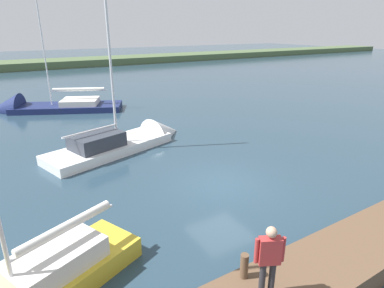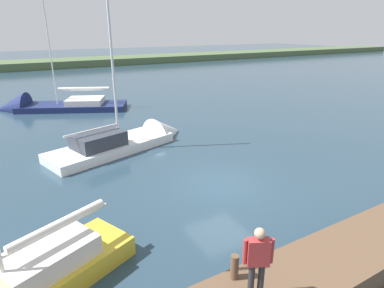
{
  "view_description": "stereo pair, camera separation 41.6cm",
  "coord_description": "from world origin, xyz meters",
  "px_view_note": "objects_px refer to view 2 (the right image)",
  "views": [
    {
      "loc": [
        7.58,
        9.93,
        6.31
      ],
      "look_at": [
        0.06,
        -2.35,
        1.12
      ],
      "focal_mm": 30.14,
      "sensor_mm": 36.0,
      "label": 1
    },
    {
      "loc": [
        7.22,
        10.15,
        6.31
      ],
      "look_at": [
        0.06,
        -2.35,
        1.12
      ],
      "focal_mm": 30.14,
      "sensor_mm": 36.0,
      "label": 2
    }
  ],
  "objects_px": {
    "sailboat_mid_channel": "(45,108)",
    "sailboat_near_dock": "(135,142)",
    "mooring_post_near": "(234,267)",
    "person_on_dock": "(258,258)"
  },
  "relations": [
    {
      "from": "mooring_post_near",
      "to": "sailboat_near_dock",
      "type": "xyz_separation_m",
      "value": [
        -1.84,
        -11.9,
        -0.8
      ]
    },
    {
      "from": "mooring_post_near",
      "to": "person_on_dock",
      "type": "distance_m",
      "value": 1.0
    },
    {
      "from": "person_on_dock",
      "to": "sailboat_mid_channel",
      "type": "bearing_deg",
      "value": 30.36
    },
    {
      "from": "mooring_post_near",
      "to": "sailboat_mid_channel",
      "type": "height_order",
      "value": "sailboat_mid_channel"
    },
    {
      "from": "sailboat_mid_channel",
      "to": "mooring_post_near",
      "type": "bearing_deg",
      "value": 119.29
    },
    {
      "from": "sailboat_near_dock",
      "to": "sailboat_mid_channel",
      "type": "bearing_deg",
      "value": 89.59
    },
    {
      "from": "mooring_post_near",
      "to": "person_on_dock",
      "type": "relative_size",
      "value": 0.36
    },
    {
      "from": "sailboat_mid_channel",
      "to": "person_on_dock",
      "type": "bearing_deg",
      "value": 119.32
    },
    {
      "from": "sailboat_mid_channel",
      "to": "sailboat_near_dock",
      "type": "distance_m",
      "value": 12.02
    },
    {
      "from": "mooring_post_near",
      "to": "person_on_dock",
      "type": "height_order",
      "value": "person_on_dock"
    }
  ]
}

